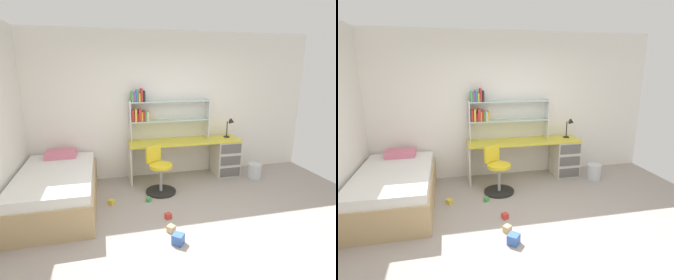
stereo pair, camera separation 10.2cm
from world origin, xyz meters
TOP-DOWN VIEW (x-y plane):
  - ground_plane at (0.00, 0.00)m, footprint 5.97×5.43m
  - room_shell at (-1.20, 1.18)m, footprint 5.97×5.43m
  - desk at (0.93, 1.93)m, footprint 2.15×0.53m
  - bookshelf_hutch at (-0.16, 2.08)m, footprint 1.53×0.22m
  - desk_lamp at (1.29, 1.95)m, footprint 0.20×0.17m
  - swivel_chair at (-0.27, 1.40)m, footprint 0.52×0.52m
  - bed_platform at (-1.90, 1.24)m, footprint 1.14×1.94m
  - waste_bin at (1.65, 1.57)m, footprint 0.27×0.27m
  - toy_block_natural_0 at (-0.37, 0.18)m, footprint 0.13×0.13m
  - toy_block_green_1 at (-0.52, 1.08)m, footprint 0.09×0.09m
  - toy_block_yellow_2 at (-1.10, 1.12)m, footprint 0.11×0.11m
  - toy_block_blue_3 at (-0.35, -0.08)m, footprint 0.18×0.18m
  - toy_block_red_4 at (-0.33, 0.51)m, footprint 0.10×0.10m

SIDE VIEW (x-z plane):
  - ground_plane at x=0.00m, z-range -0.02..0.00m
  - toy_block_green_1 at x=-0.52m, z-range 0.00..0.07m
  - toy_block_yellow_2 at x=-1.10m, z-range 0.00..0.08m
  - toy_block_red_4 at x=-0.33m, z-range 0.00..0.08m
  - toy_block_natural_0 at x=-0.37m, z-range 0.00..0.09m
  - toy_block_blue_3 at x=-0.35m, z-range 0.00..0.13m
  - waste_bin at x=1.65m, z-range 0.00..0.29m
  - bed_platform at x=-1.90m, z-range -0.06..0.64m
  - swivel_chair at x=-0.27m, z-range -0.08..0.72m
  - desk at x=0.93m, z-range 0.06..0.81m
  - desk_lamp at x=1.29m, z-range 0.81..1.20m
  - bookshelf_hutch at x=-0.16m, z-range 0.81..1.79m
  - room_shell at x=-1.20m, z-range 0.00..2.75m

